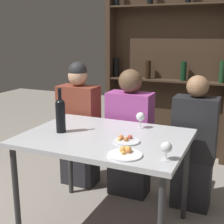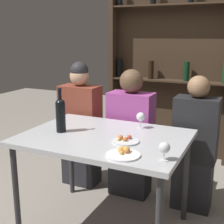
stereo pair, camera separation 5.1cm
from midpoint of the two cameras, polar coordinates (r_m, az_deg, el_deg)
The scene contains 10 objects.
dining_table at distance 2.34m, azimuth -0.75°, elevation -5.90°, with size 1.21×0.88×0.77m.
wine_rack_wall at distance 3.93m, azimuth 10.84°, elevation 7.30°, with size 1.53×0.21×2.09m.
wine_bottle at distance 2.40m, azimuth -8.79°, elevation -0.27°, with size 0.07×0.07×0.34m.
wine_glass_0 at distance 2.48m, azimuth 5.86°, elevation -0.97°, with size 0.07×0.07×0.13m.
wine_glass_1 at distance 1.88m, azimuth 10.32°, elevation -6.53°, with size 0.07×0.07×0.11m.
food_plate_0 at distance 1.95m, azimuth 2.86°, elevation -7.55°, with size 0.22×0.22×0.05m.
food_plate_1 at distance 2.18m, azimuth 3.09°, elevation -5.22°, with size 0.19×0.19×0.04m.
seated_person_left at distance 3.13m, azimuth -5.29°, elevation -2.76°, with size 0.39×0.22×1.25m.
seated_person_center at distance 2.92m, azimuth 3.91°, elevation -4.66°, with size 0.41×0.22×1.20m.
seated_person_right at distance 2.78m, azimuth 15.36°, elevation -6.43°, with size 0.36×0.22×1.18m.
Camera 2 is at (0.98, -1.97, 1.50)m, focal length 50.00 mm.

